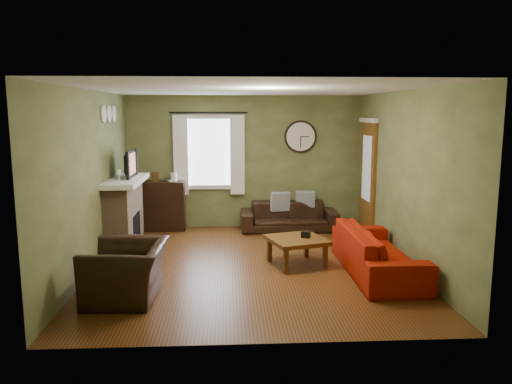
{
  "coord_description": "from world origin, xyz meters",
  "views": [
    {
      "loc": [
        -0.32,
        -7.25,
        2.28
      ],
      "look_at": [
        0.1,
        0.4,
        1.05
      ],
      "focal_mm": 35.0,
      "sensor_mm": 36.0,
      "label": 1
    }
  ],
  "objects": [
    {
      "name": "armchair",
      "position": [
        -1.59,
        -1.28,
        0.34
      ],
      "size": [
        0.97,
        1.1,
        0.69
      ],
      "primitive_type": "imported",
      "rotation": [
        0.0,
        0.0,
        -1.61
      ],
      "color": "black",
      "rests_on": "floor"
    },
    {
      "name": "medallion_right",
      "position": [
        -2.28,
        1.5,
        2.25
      ],
      "size": [
        0.28,
        0.28,
        0.03
      ],
      "primitive_type": "cylinder",
      "color": "white",
      "rests_on": "wall_left"
    },
    {
      "name": "wall_clock",
      "position": [
        1.1,
        2.55,
        1.8
      ],
      "size": [
        0.64,
        0.06,
        0.64
      ],
      "primitive_type": null,
      "color": "white",
      "rests_on": "wall_back"
    },
    {
      "name": "wall_right",
      "position": [
        2.3,
        0.0,
        1.3
      ],
      "size": [
        0.0,
        5.2,
        2.6
      ],
      "primitive_type": "cube",
      "color": "#656D3E",
      "rests_on": "ground"
    },
    {
      "name": "wall_back",
      "position": [
        0.0,
        2.6,
        1.3
      ],
      "size": [
        4.6,
        0.0,
        2.6
      ],
      "primitive_type": "cube",
      "color": "#656D3E",
      "rests_on": "ground"
    },
    {
      "name": "wall_left",
      "position": [
        -2.3,
        0.0,
        1.3
      ],
      "size": [
        0.0,
        5.2,
        2.6
      ],
      "primitive_type": "cube",
      "color": "#656D3E",
      "rests_on": "ground"
    },
    {
      "name": "curtain_right",
      "position": [
        -0.15,
        2.48,
        1.45
      ],
      "size": [
        0.28,
        0.04,
        1.55
      ],
      "primitive_type": "cube",
      "color": "white",
      "rests_on": "wall_back"
    },
    {
      "name": "sofa_brown",
      "position": [
        0.85,
        2.22,
        0.27
      ],
      "size": [
        1.86,
        0.73,
        0.54
      ],
      "primitive_type": "imported",
      "color": "black",
      "rests_on": "floor"
    },
    {
      "name": "bookshelf",
      "position": [
        -1.58,
        2.33,
        0.48
      ],
      "size": [
        0.81,
        0.34,
        0.96
      ],
      "primitive_type": null,
      "color": "black",
      "rests_on": "floor"
    },
    {
      "name": "floor",
      "position": [
        0.0,
        0.0,
        0.0
      ],
      "size": [
        4.6,
        5.2,
        0.0
      ],
      "primitive_type": "cube",
      "color": "#552E13",
      "rests_on": "ground"
    },
    {
      "name": "book",
      "position": [
        -1.49,
        2.32,
        0.96
      ],
      "size": [
        0.21,
        0.24,
        0.02
      ],
      "primitive_type": "imported",
      "rotation": [
        0.0,
        0.0,
        0.36
      ],
      "color": "#543213",
      "rests_on": "bookshelf"
    },
    {
      "name": "pillow_right",
      "position": [
        0.68,
        2.3,
        0.55
      ],
      "size": [
        0.38,
        0.17,
        0.37
      ],
      "primitive_type": "cube",
      "rotation": [
        0.0,
        0.0,
        0.17
      ],
      "color": "#8A94A3",
      "rests_on": "sofa_brown"
    },
    {
      "name": "firebox",
      "position": [
        -1.91,
        1.15,
        0.3
      ],
      "size": [
        0.04,
        0.6,
        0.55
      ],
      "primitive_type": "cube",
      "color": "black",
      "rests_on": "fireplace"
    },
    {
      "name": "tissue_box",
      "position": [
        0.83,
        -0.01,
        0.4
      ],
      "size": [
        0.16,
        0.16,
        0.09
      ],
      "primitive_type": "cube",
      "rotation": [
        0.0,
        0.0,
        -0.39
      ],
      "color": "black",
      "rests_on": "coffee_table"
    },
    {
      "name": "wine_glass_b",
      "position": [
        -2.05,
        0.65,
        1.28
      ],
      "size": [
        0.07,
        0.07,
        0.21
      ],
      "primitive_type": null,
      "color": "white",
      "rests_on": "mantel"
    },
    {
      "name": "medallion_left",
      "position": [
        -2.28,
        0.8,
        2.25
      ],
      "size": [
        0.28,
        0.28,
        0.03
      ],
      "primitive_type": "cylinder",
      "color": "white",
      "rests_on": "wall_left"
    },
    {
      "name": "pillow_left",
      "position": [
        1.19,
        2.38,
        0.55
      ],
      "size": [
        0.39,
        0.17,
        0.38
      ],
      "primitive_type": "cube",
      "rotation": [
        0.0,
        0.0,
        -0.16
      ],
      "color": "#8A94A3",
      "rests_on": "sofa_brown"
    },
    {
      "name": "curtain_left",
      "position": [
        -1.25,
        2.48,
        1.45
      ],
      "size": [
        0.28,
        0.04,
        1.55
      ],
      "primitive_type": "cube",
      "color": "white",
      "rests_on": "wall_back"
    },
    {
      "name": "medallion_mid",
      "position": [
        -2.28,
        1.15,
        2.25
      ],
      "size": [
        0.28,
        0.28,
        0.03
      ],
      "primitive_type": "cylinder",
      "color": "white",
      "rests_on": "wall_left"
    },
    {
      "name": "wine_glass_a",
      "position": [
        -2.05,
        0.64,
        1.28
      ],
      "size": [
        0.07,
        0.07,
        0.2
      ],
      "primitive_type": null,
      "color": "white",
      "rests_on": "mantel"
    },
    {
      "name": "mantel",
      "position": [
        -2.07,
        1.15,
        1.14
      ],
      "size": [
        0.58,
        1.6,
        0.08
      ],
      "primitive_type": "cube",
      "color": "white",
      "rests_on": "fireplace"
    },
    {
      "name": "ceiling",
      "position": [
        0.0,
        0.0,
        2.6
      ],
      "size": [
        4.6,
        5.2,
        0.0
      ],
      "primitive_type": "cube",
      "color": "white",
      "rests_on": "ground"
    },
    {
      "name": "tv_screen",
      "position": [
        -1.97,
        1.3,
        1.41
      ],
      "size": [
        0.02,
        0.62,
        0.36
      ],
      "primitive_type": "cube",
      "color": "#994C3F",
      "rests_on": "mantel"
    },
    {
      "name": "tv",
      "position": [
        -2.05,
        1.3,
        1.35
      ],
      "size": [
        0.08,
        0.6,
        0.35
      ],
      "primitive_type": "imported",
      "rotation": [
        0.0,
        0.0,
        1.57
      ],
      "color": "black",
      "rests_on": "mantel"
    },
    {
      "name": "curtain_rod",
      "position": [
        -0.7,
        2.48,
        2.27
      ],
      "size": [
        0.03,
        0.03,
        1.5
      ],
      "primitive_type": "cylinder",
      "color": "black",
      "rests_on": "wall_back"
    },
    {
      "name": "fireplace",
      "position": [
        -2.1,
        1.15,
        0.55
      ],
      "size": [
        0.4,
        1.4,
        1.1
      ],
      "primitive_type": "cube",
      "color": "#9D8662",
      "rests_on": "floor"
    },
    {
      "name": "window_pane",
      "position": [
        -0.7,
        2.58,
        1.5
      ],
      "size": [
        1.0,
        0.02,
        1.3
      ],
      "primitive_type": null,
      "color": "silver",
      "rests_on": "wall_back"
    },
    {
      "name": "coffee_table",
      "position": [
        0.69,
        -0.05,
        0.21
      ],
      "size": [
        0.98,
        0.98,
        0.42
      ],
      "primitive_type": null,
      "rotation": [
        0.0,
        0.0,
        0.3
      ],
      "color": "#543213",
      "rests_on": "floor"
    },
    {
      "name": "wall_front",
      "position": [
        0.0,
        -2.6,
        1.3
      ],
      "size": [
        4.6,
        0.0,
        2.6
      ],
      "primitive_type": "cube",
      "color": "#656D3E",
      "rests_on": "ground"
    },
    {
      "name": "door",
      "position": [
        2.27,
        1.85,
        1.05
      ],
      "size": [
        0.05,
        0.9,
        2.1
      ],
      "primitive_type": "cube",
      "color": "brown",
      "rests_on": "floor"
    },
    {
      "name": "sofa_red",
      "position": [
        1.79,
        -0.48,
        0.32
      ],
      "size": [
        0.86,
        2.19,
        0.64
      ],
      "primitive_type": "imported",
      "rotation": [
        0.0,
        0.0,
        1.57
      ],
      "color": "#861001",
      "rests_on": "floor"
    }
  ]
}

